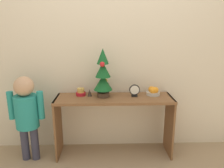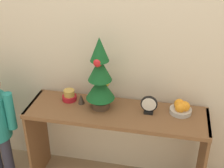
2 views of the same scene
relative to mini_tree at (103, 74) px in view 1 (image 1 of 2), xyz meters
name	(u,v)px [view 1 (image 1 of 2)]	position (x,y,z in m)	size (l,w,h in m)	color
ground_plane	(115,162)	(0.12, -0.22, -0.94)	(12.00, 12.00, 0.00)	#997F60
back_wall	(113,44)	(0.12, 0.20, 0.31)	(7.00, 0.05, 2.50)	beige
console_table	(114,110)	(0.12, -0.03, -0.40)	(1.29, 0.37, 0.69)	brown
mini_tree	(103,74)	(0.00, 0.00, 0.00)	(0.20, 0.20, 0.53)	#4C3828
fruit_bowl	(153,91)	(0.57, 0.04, -0.21)	(0.15, 0.15, 0.09)	#B7B2A8
singing_bowl	(81,92)	(-0.25, 0.05, -0.21)	(0.11, 0.11, 0.08)	#AD1923
desk_clock	(135,91)	(0.35, -0.01, -0.18)	(0.12, 0.04, 0.14)	black
figurine	(90,93)	(-0.15, 0.02, -0.21)	(0.05, 0.05, 0.08)	#382D23
child_figure	(26,110)	(-0.81, -0.11, -0.36)	(0.38, 0.24, 0.95)	#38384C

